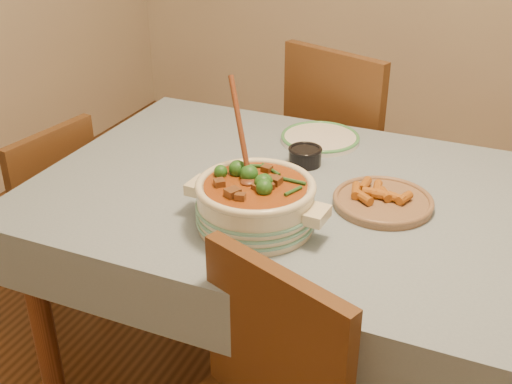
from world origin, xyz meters
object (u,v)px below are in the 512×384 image
(dining_table, at_px, (317,221))
(chair_left, at_px, (43,214))
(white_plate, at_px, (320,138))
(condiment_bowl, at_px, (305,155))
(chair_far, at_px, (346,146))
(stew_casserole, at_px, (255,199))
(fried_plate, at_px, (383,200))

(dining_table, height_order, chair_left, chair_left)
(white_plate, bearing_deg, condiment_bowl, -86.15)
(chair_far, xyz_separation_m, chair_left, (-0.91, -0.82, -0.10))
(stew_casserole, bearing_deg, condiment_bowl, 90.98)
(dining_table, xyz_separation_m, condiment_bowl, (-0.10, 0.17, 0.12))
(condiment_bowl, distance_m, chair_far, 0.67)
(dining_table, distance_m, condiment_bowl, 0.24)
(chair_left, bearing_deg, stew_casserole, 85.53)
(stew_casserole, height_order, fried_plate, stew_casserole)
(white_plate, relative_size, chair_left, 0.34)
(stew_casserole, relative_size, chair_far, 0.41)
(condiment_bowl, bearing_deg, fried_plate, -29.76)
(fried_plate, relative_size, chair_left, 0.35)
(fried_plate, height_order, chair_far, chair_far)
(condiment_bowl, height_order, chair_far, chair_far)
(chair_left, bearing_deg, chair_far, 140.38)
(fried_plate, bearing_deg, chair_far, 112.30)
(dining_table, bearing_deg, stew_casserole, -112.02)
(white_plate, bearing_deg, dining_table, -72.36)
(fried_plate, xyz_separation_m, chair_far, (-0.33, 0.80, -0.22))
(condiment_bowl, xyz_separation_m, fried_plate, (0.29, -0.17, -0.01))
(dining_table, bearing_deg, chair_left, -178.80)
(stew_casserole, relative_size, fried_plate, 1.41)
(dining_table, distance_m, chair_left, 1.07)
(fried_plate, bearing_deg, dining_table, -178.55)
(condiment_bowl, xyz_separation_m, chair_far, (-0.03, 0.63, -0.23))
(condiment_bowl, distance_m, fried_plate, 0.34)
(chair_far, bearing_deg, white_plate, 112.23)
(white_plate, height_order, chair_far, chair_far)
(condiment_bowl, distance_m, chair_left, 1.02)
(dining_table, xyz_separation_m, chair_far, (-0.14, 0.80, -0.11))
(condiment_bowl, bearing_deg, dining_table, -59.12)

